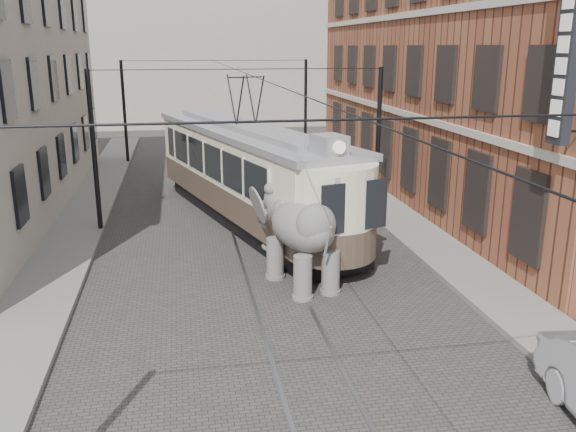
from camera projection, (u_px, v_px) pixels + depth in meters
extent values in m
plane|color=#3C3B38|center=(271.00, 280.00, 18.15)|extent=(120.00, 120.00, 0.00)
cube|color=slate|center=(459.00, 265.00, 19.15)|extent=(2.00, 60.00, 0.15)
cube|color=slate|center=(43.00, 293.00, 17.02)|extent=(2.00, 60.00, 0.15)
cube|color=brown|center=(484.00, 64.00, 26.92)|extent=(8.00, 26.00, 12.00)
cube|color=#A29686|center=(203.00, 43.00, 54.15)|extent=(28.00, 10.00, 14.00)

